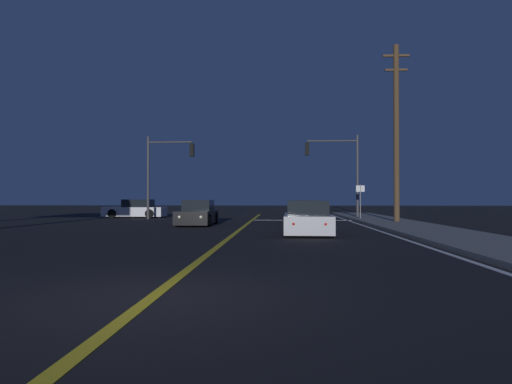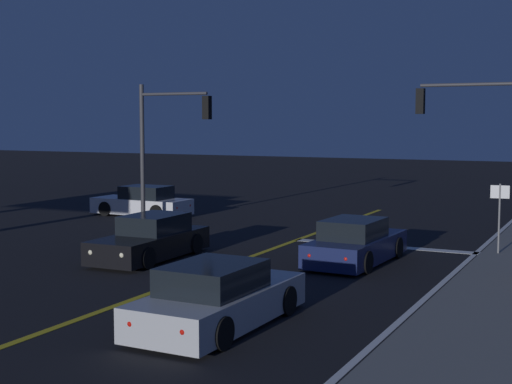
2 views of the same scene
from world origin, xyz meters
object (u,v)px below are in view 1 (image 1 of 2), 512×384
(street_sign_corner, at_px, (360,196))
(traffic_signal_far_left, at_px, (165,164))
(utility_pole_right, at_px, (396,132))
(car_following_oncoming_silver, at_px, (307,219))
(car_lead_oncoming_navy, at_px, (305,213))
(car_distant_tail_black, at_px, (198,214))
(traffic_signal_near_right, at_px, (339,163))
(car_parked_curb_white, at_px, (136,210))

(street_sign_corner, bearing_deg, traffic_signal_far_left, 173.84)
(traffic_signal_far_left, distance_m, utility_pole_right, 15.23)
(car_following_oncoming_silver, xyz_separation_m, traffic_signal_far_left, (-8.99, 11.94, 3.16))
(car_lead_oncoming_navy, bearing_deg, utility_pole_right, -4.85)
(traffic_signal_far_left, bearing_deg, car_distant_tail_black, -60.88)
(traffic_signal_near_right, bearing_deg, traffic_signal_far_left, 6.67)
(traffic_signal_far_left, distance_m, street_sign_corner, 13.24)
(car_lead_oncoming_navy, relative_size, car_parked_curb_white, 0.99)
(car_parked_curb_white, distance_m, traffic_signal_near_right, 15.15)
(street_sign_corner, bearing_deg, traffic_signal_near_right, 109.69)
(traffic_signal_far_left, bearing_deg, car_following_oncoming_silver, -53.02)
(traffic_signal_near_right, distance_m, utility_pole_right, 6.77)
(utility_pole_right, bearing_deg, car_lead_oncoming_navy, 172.71)
(car_following_oncoming_silver, xyz_separation_m, traffic_signal_near_right, (2.98, 13.34, 3.30))
(utility_pole_right, bearing_deg, car_following_oncoming_silver, -127.03)
(car_following_oncoming_silver, height_order, utility_pole_right, utility_pole_right)
(car_parked_curb_white, bearing_deg, car_distant_tail_black, -142.99)
(car_parked_curb_white, xyz_separation_m, car_distant_tail_black, (6.24, -8.53, 0.00))
(car_parked_curb_white, relative_size, car_following_oncoming_silver, 0.97)
(car_following_oncoming_silver, bearing_deg, car_distant_tail_black, 135.24)
(car_parked_curb_white, distance_m, utility_pole_right, 19.13)
(traffic_signal_near_right, bearing_deg, car_distant_tail_black, 41.80)
(car_lead_oncoming_navy, height_order, street_sign_corner, street_sign_corner)
(car_parked_curb_white, bearing_deg, utility_pole_right, -111.72)
(car_lead_oncoming_navy, height_order, car_following_oncoming_silver, same)
(car_lead_oncoming_navy, relative_size, utility_pole_right, 0.45)
(car_parked_curb_white, xyz_separation_m, car_following_oncoming_silver, (11.77, -14.26, 0.00))
(traffic_signal_far_left, bearing_deg, street_sign_corner, -6.16)
(car_parked_curb_white, height_order, traffic_signal_far_left, traffic_signal_far_left)
(car_parked_curb_white, bearing_deg, traffic_signal_far_left, -129.00)
(car_lead_oncoming_navy, distance_m, street_sign_corner, 4.69)
(car_parked_curb_white, relative_size, traffic_signal_far_left, 0.80)
(car_lead_oncoming_navy, xyz_separation_m, traffic_signal_near_right, (2.66, 5.56, 3.31))
(car_distant_tail_black, bearing_deg, traffic_signal_far_left, -62.03)
(utility_pole_right, height_order, street_sign_corner, utility_pole_right)
(car_distant_tail_black, height_order, utility_pole_right, utility_pole_right)
(car_lead_oncoming_navy, height_order, car_distant_tail_black, same)
(traffic_signal_near_right, bearing_deg, car_parked_curb_white, -3.56)
(traffic_signal_far_left, relative_size, street_sign_corner, 2.47)
(utility_pole_right, bearing_deg, traffic_signal_far_left, 161.52)
(car_following_oncoming_silver, bearing_deg, traffic_signal_near_right, 78.64)
(traffic_signal_near_right, height_order, utility_pole_right, utility_pole_right)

